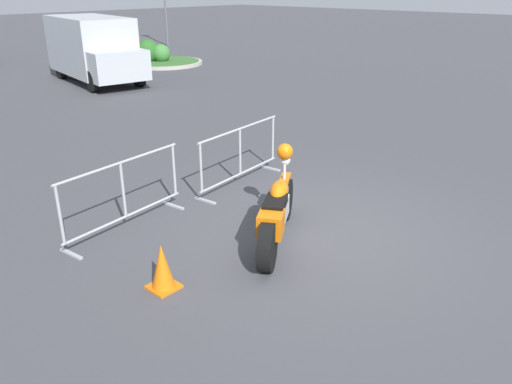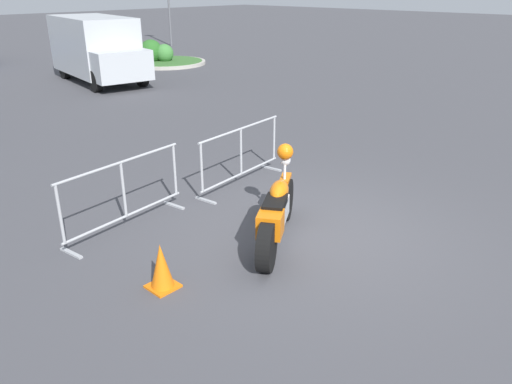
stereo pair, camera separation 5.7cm
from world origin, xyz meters
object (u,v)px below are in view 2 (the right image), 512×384
(motorcycle, at_px, (277,211))
(traffic_cone, at_px, (161,267))
(crowd_barrier_far, at_px, (241,155))
(crowd_barrier_near, at_px, (124,194))
(delivery_van, at_px, (97,47))

(motorcycle, distance_m, traffic_cone, 1.86)
(crowd_barrier_far, bearing_deg, traffic_cone, -151.19)
(crowd_barrier_near, relative_size, delivery_van, 0.42)
(crowd_barrier_near, xyz_separation_m, traffic_cone, (-0.61, -1.69, -0.27))
(delivery_van, height_order, traffic_cone, delivery_van)
(crowd_barrier_near, distance_m, crowd_barrier_far, 2.45)
(motorcycle, relative_size, traffic_cone, 3.35)
(motorcycle, bearing_deg, traffic_cone, 141.30)
(crowd_barrier_far, relative_size, traffic_cone, 3.73)
(crowd_barrier_far, relative_size, delivery_van, 0.42)
(crowd_barrier_far, height_order, delivery_van, delivery_van)
(delivery_van, distance_m, traffic_cone, 14.61)
(crowd_barrier_near, distance_m, delivery_van, 12.83)
(crowd_barrier_near, height_order, traffic_cone, crowd_barrier_near)
(crowd_barrier_far, distance_m, delivery_van, 11.83)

